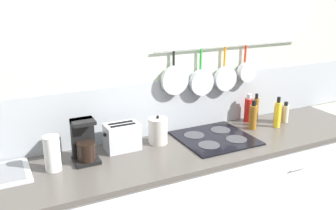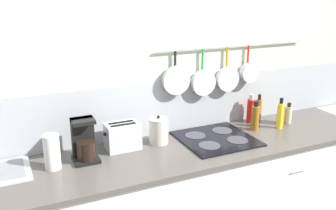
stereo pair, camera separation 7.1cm
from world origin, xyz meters
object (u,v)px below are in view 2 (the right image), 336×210
Objects in this scene: paper_towel_roll at (52,152)px; bottle_olive_oil at (288,114)px; bottle_dish_soap at (281,115)px; bottle_sesame_oil at (280,115)px; kettle at (159,131)px; coffee_maker at (84,143)px; bottle_hot_sauce at (255,117)px; bottle_vinegar at (251,110)px; bottle_cooking_wine at (259,110)px; toaster at (123,136)px.

bottle_olive_oil is at bearing 0.68° from paper_towel_roll.
bottle_sesame_oil is at bearing -134.96° from bottle_dish_soap.
kettle is 0.84× the size of bottle_sesame_oil.
coffee_maker is (0.22, 0.04, 0.00)m from paper_towel_roll.
bottle_hot_sauce is (1.37, -0.03, -0.01)m from coffee_maker.
bottle_vinegar is 1.02× the size of bottle_cooking_wine.
paper_towel_roll is 0.94× the size of bottle_hot_sauce.
paper_towel_roll is 0.78m from kettle.
coffee_maker is 1.19× the size of bottle_hot_sauce.
toaster is 0.27m from kettle.
bottle_vinegar is at bearing 5.13° from kettle.
bottle_hot_sauce is (1.08, -0.09, 0.01)m from toaster.
paper_towel_roll is at bearing -174.70° from bottle_cooking_wine.
coffee_maker reaches higher than bottle_dish_soap.
bottle_dish_soap is (1.09, -0.06, -0.01)m from kettle.
paper_towel_roll is at bearing -179.32° from bottle_olive_oil.
kettle reaches higher than bottle_olive_oil.
toaster reaches higher than bottle_olive_oil.
bottle_dish_soap is (1.36, -0.07, -0.01)m from toaster.
kettle is 0.96m from bottle_cooking_wine.
bottle_vinegar reaches higher than bottle_dish_soap.
bottle_sesame_oil reaches higher than bottle_dish_soap.
kettle reaches higher than toaster.
bottle_sesame_oil is (0.21, -0.05, 0.01)m from bottle_hot_sauce.
coffee_maker is 1.72m from bottle_olive_oil.
bottle_sesame_oil reaches higher than kettle.
bottle_cooking_wine is at bearing 4.45° from coffee_maker.
bottle_sesame_oil reaches higher than bottle_hot_sauce.
bottle_cooking_wine reaches higher than kettle.
toaster is at bearing -177.30° from bottle_cooking_wine.
bottle_olive_oil is at bearing 23.24° from bottle_sesame_oil.
paper_towel_roll is 0.94× the size of bottle_cooking_wine.
paper_towel_roll is 1.27× the size of bottle_olive_oil.
coffee_maker is 1.65m from bottle_dish_soap.
coffee_maker is at bearing 11.24° from paper_towel_roll.
paper_towel_roll is 1.05× the size of kettle.
coffee_maker is 1.45m from bottle_vinegar.
paper_towel_roll reaches higher than bottle_olive_oil.
bottle_hot_sauce reaches higher than bottle_dish_soap.
bottle_hot_sauce is (1.58, 0.01, -0.01)m from paper_towel_roll.
bottle_vinegar is at bearing 151.10° from bottle_olive_oil.
bottle_dish_soap reaches higher than bottle_olive_oil.
paper_towel_roll is at bearing -179.49° from bottle_hot_sauce.
bottle_vinegar reaches higher than bottle_hot_sauce.
paper_towel_roll is 1.23× the size of bottle_dish_soap.
bottle_dish_soap is at bearing -44.28° from bottle_cooking_wine.
toaster is at bearing 176.83° from bottle_olive_oil.
coffee_maker is at bearing 179.34° from bottle_olive_oil.
toaster is at bearing -176.44° from bottle_vinegar.
bottle_vinegar is at bearing 5.22° from coffee_maker.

